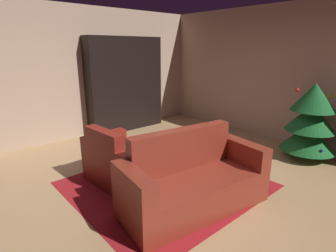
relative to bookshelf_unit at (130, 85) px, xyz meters
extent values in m
plane|color=tan|center=(2.78, -1.02, -1.02)|extent=(7.18, 7.18, 0.00)
cube|color=tan|center=(2.78, 1.83, 0.32)|extent=(6.10, 0.06, 2.69)
cube|color=tan|center=(-0.24, -1.02, 0.32)|extent=(0.06, 5.76, 2.69)
cube|color=maroon|center=(2.67, -1.22, -1.02)|extent=(2.27, 2.44, 0.01)
cube|color=black|center=(0.13, -0.11, 0.03)|extent=(0.03, 1.83, 2.10)
cube|color=black|center=(-0.02, 0.79, 0.03)|extent=(0.34, 0.02, 2.10)
cube|color=black|center=(-0.02, -1.01, 0.03)|extent=(0.34, 0.03, 2.10)
cube|color=black|center=(-0.02, -0.11, -1.01)|extent=(0.31, 1.78, 0.03)
cube|color=black|center=(-0.02, -0.11, -0.66)|extent=(0.31, 1.78, 0.03)
cube|color=black|center=(-0.02, -0.11, -0.32)|extent=(0.31, 1.78, 0.02)
cube|color=black|center=(-0.02, -0.11, 0.03)|extent=(0.31, 1.78, 0.02)
cube|color=black|center=(-0.02, -0.11, 0.37)|extent=(0.31, 1.78, 0.02)
cube|color=black|center=(-0.02, -0.11, 0.72)|extent=(0.31, 1.78, 0.02)
cube|color=black|center=(-0.02, -0.11, 1.07)|extent=(0.31, 1.78, 0.03)
cube|color=black|center=(-0.15, -0.11, -0.37)|extent=(0.05, 0.89, 0.55)
cube|color=black|center=(-0.12, -0.11, -0.37)|extent=(0.03, 0.92, 0.58)
cube|color=teal|center=(-0.08, 0.74, -0.86)|extent=(0.21, 0.04, 0.28)
cube|color=#1F3A9B|center=(-0.09, 0.70, -0.89)|extent=(0.18, 0.03, 0.22)
cube|color=#3E8333|center=(-0.11, 0.65, -0.91)|extent=(0.15, 0.05, 0.18)
cube|color=orange|center=(-0.07, 0.60, -0.89)|extent=(0.22, 0.03, 0.21)
cube|color=orange|center=(-0.10, 0.55, -0.89)|extent=(0.17, 0.04, 0.22)
cube|color=gold|center=(-0.08, 0.50, -0.90)|extent=(0.20, 0.04, 0.20)
cube|color=#1F7880|center=(-0.07, 0.46, -0.87)|extent=(0.22, 0.03, 0.25)
cube|color=brown|center=(-0.09, 0.42, -0.90)|extent=(0.19, 0.04, 0.19)
cube|color=gold|center=(-0.08, 0.73, 0.15)|extent=(0.20, 0.05, 0.22)
cube|color=gold|center=(-0.06, 0.68, 0.18)|extent=(0.24, 0.03, 0.29)
cube|color=gold|center=(-0.10, 0.63, 0.15)|extent=(0.17, 0.05, 0.21)
cube|color=#7F53A0|center=(-0.07, 0.58, 0.15)|extent=(0.22, 0.03, 0.22)
cube|color=#3A7541|center=(-0.06, 0.54, 0.19)|extent=(0.24, 0.05, 0.29)
cube|color=navy|center=(-0.08, 0.48, 0.16)|extent=(0.21, 0.04, 0.24)
cube|color=navy|center=(-0.07, 0.74, 0.52)|extent=(0.22, 0.03, 0.26)
cube|color=orange|center=(-0.08, 0.70, 0.51)|extent=(0.20, 0.03, 0.24)
cube|color=#0F6F8C|center=(-0.10, 0.66, 0.52)|extent=(0.17, 0.03, 0.26)
cube|color=#B82C16|center=(-0.09, 0.63, 0.48)|extent=(0.19, 0.04, 0.18)
cube|color=#1F6D88|center=(-0.07, 0.58, 0.49)|extent=(0.22, 0.03, 0.21)
cube|color=red|center=(-0.10, 0.54, 0.51)|extent=(0.16, 0.04, 0.25)
cube|color=#954693|center=(-0.10, 0.73, 0.84)|extent=(0.16, 0.04, 0.22)
cube|color=#B3282C|center=(-0.10, 0.68, 0.87)|extent=(0.17, 0.04, 0.28)
cube|color=#B12B20|center=(-0.09, 0.63, 0.82)|extent=(0.18, 0.04, 0.18)
cube|color=red|center=(-0.10, 0.59, 0.87)|extent=(0.16, 0.04, 0.27)
cube|color=red|center=(-0.07, 0.54, 0.86)|extent=(0.22, 0.04, 0.25)
cube|color=gold|center=(-0.07, 0.50, 0.86)|extent=(0.22, 0.03, 0.26)
cube|color=orange|center=(-0.10, 0.47, 0.86)|extent=(0.16, 0.03, 0.26)
cube|color=#592C2F|center=(-0.07, 0.43, 0.85)|extent=(0.22, 0.03, 0.23)
cube|color=#B0B4A2|center=(-0.06, 0.39, 0.83)|extent=(0.25, 0.03, 0.19)
cube|color=maroon|center=(2.20, -1.63, -0.83)|extent=(0.76, 0.74, 0.39)
cube|color=maroon|center=(2.22, -1.90, -0.41)|extent=(0.72, 0.20, 0.45)
cube|color=maroon|center=(2.64, -1.60, -0.70)|extent=(0.21, 0.70, 0.64)
cube|color=maroon|center=(1.76, -1.65, -0.70)|extent=(0.21, 0.70, 0.64)
ellipsoid|color=#C7BA94|center=(2.24, -1.56, -0.54)|extent=(0.29, 0.20, 0.18)
sphere|color=#C7BA94|center=(2.18, -1.43, -0.49)|extent=(0.13, 0.13, 0.13)
cube|color=maroon|center=(3.33, -1.33, -0.82)|extent=(0.94, 1.51, 0.41)
cube|color=maroon|center=(3.05, -1.29, -0.36)|extent=(0.37, 1.42, 0.52)
cube|color=maroon|center=(3.21, -2.13, -0.68)|extent=(0.76, 0.29, 0.69)
cube|color=maroon|center=(3.45, -0.54, -0.68)|extent=(0.76, 0.29, 0.69)
cylinder|color=black|center=(2.88, -1.26, -0.82)|extent=(0.04, 0.04, 0.40)
cylinder|color=black|center=(2.59, -1.10, -0.82)|extent=(0.04, 0.04, 0.40)
cylinder|color=black|center=(2.61, -1.41, -0.82)|extent=(0.04, 0.04, 0.40)
cylinder|color=silver|center=(2.70, -1.25, -0.61)|extent=(0.67, 0.67, 0.02)
cube|color=#41854D|center=(2.76, -1.19, -0.59)|extent=(0.16, 0.11, 0.02)
cube|color=#2A4F88|center=(2.75, -1.20, -0.57)|extent=(0.21, 0.17, 0.03)
cube|color=red|center=(2.77, -1.20, -0.54)|extent=(0.21, 0.17, 0.03)
cube|color=gray|center=(2.75, -1.19, -0.51)|extent=(0.17, 0.15, 0.03)
cube|color=#A48983|center=(2.75, -1.20, -0.48)|extent=(0.19, 0.14, 0.02)
cylinder|color=#1C5B1C|center=(2.55, -1.37, -0.52)|extent=(0.08, 0.08, 0.17)
cylinder|color=#1C5B1C|center=(2.55, -1.37, -0.40)|extent=(0.03, 0.03, 0.06)
cylinder|color=brown|center=(3.55, 1.27, -0.95)|extent=(0.08, 0.08, 0.15)
cone|color=#185B26|center=(3.55, 1.27, -0.64)|extent=(0.90, 0.90, 0.46)
cone|color=#185B26|center=(3.55, 1.27, -0.29)|extent=(0.81, 0.81, 0.46)
cone|color=#185B26|center=(3.55, 1.27, 0.06)|extent=(0.71, 0.71, 0.46)
sphere|color=red|center=(3.75, 1.58, -0.68)|extent=(0.06, 0.06, 0.06)
sphere|color=red|center=(3.27, 1.25, 0.14)|extent=(0.07, 0.07, 0.07)
sphere|color=blue|center=(3.86, 1.08, -0.75)|extent=(0.05, 0.05, 0.05)
sphere|color=yellow|center=(3.72, 1.50, 0.06)|extent=(0.08, 0.08, 0.08)
camera|label=1|loc=(5.28, -3.47, 0.85)|focal=28.94mm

